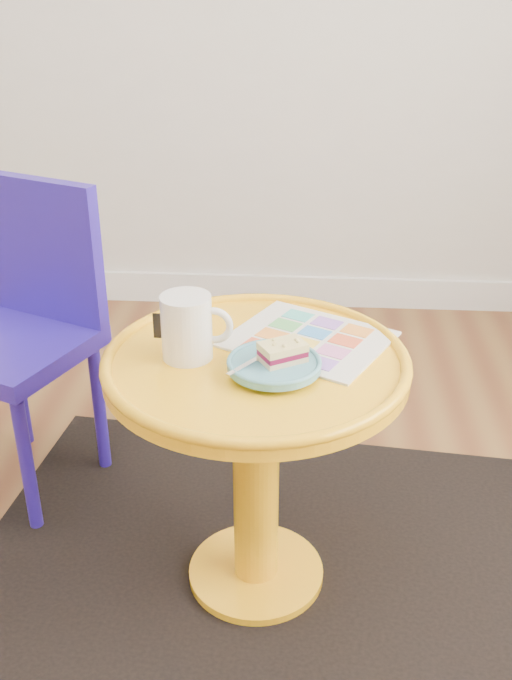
# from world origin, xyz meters

# --- Properties ---
(rug) EXTENTS (1.41, 1.23, 0.01)m
(rug) POSITION_xyz_m (0.69, 0.49, 0.00)
(rug) COLOR black
(rug) RESTS_ON ground
(side_table) EXTENTS (0.59, 0.59, 0.56)m
(side_table) POSITION_xyz_m (0.69, 0.49, 0.40)
(side_table) COLOR #FAAC15
(side_table) RESTS_ON ground
(chair) EXTENTS (0.45, 0.45, 0.78)m
(chair) POSITION_xyz_m (0.09, 0.86, 0.45)
(chair) COLOR #2B19A5
(chair) RESTS_ON ground
(newspaper) EXTENTS (0.38, 0.36, 0.01)m
(newspaper) POSITION_xyz_m (0.79, 0.58, 0.56)
(newspaper) COLOR silver
(newspaper) RESTS_ON side_table
(mug) EXTENTS (0.14, 0.10, 0.13)m
(mug) POSITION_xyz_m (0.56, 0.49, 0.62)
(mug) COLOR white
(mug) RESTS_ON side_table
(plate) EXTENTS (0.17, 0.17, 0.02)m
(plate) POSITION_xyz_m (0.72, 0.44, 0.57)
(plate) COLOR teal
(plate) RESTS_ON newspaper
(cake_slice) EXTENTS (0.10, 0.09, 0.04)m
(cake_slice) POSITION_xyz_m (0.74, 0.45, 0.60)
(cake_slice) COLOR #D3BC8C
(cake_slice) RESTS_ON plate
(fork) EXTENTS (0.10, 0.12, 0.00)m
(fork) POSITION_xyz_m (0.69, 0.44, 0.58)
(fork) COLOR silver
(fork) RESTS_ON plate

